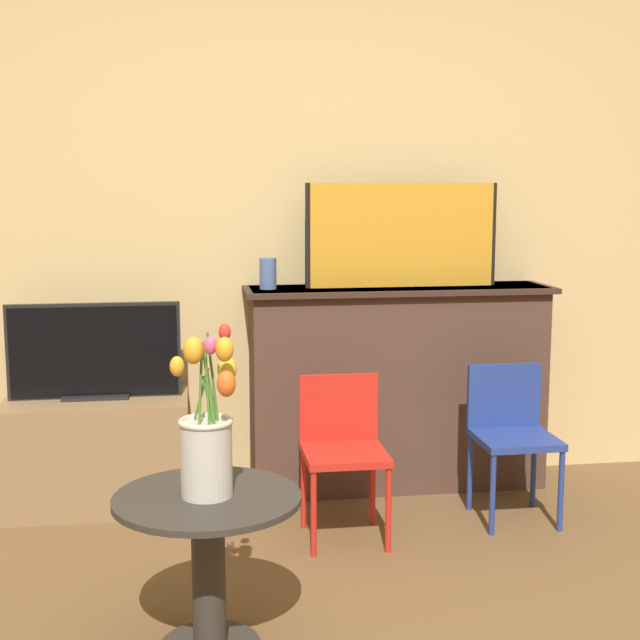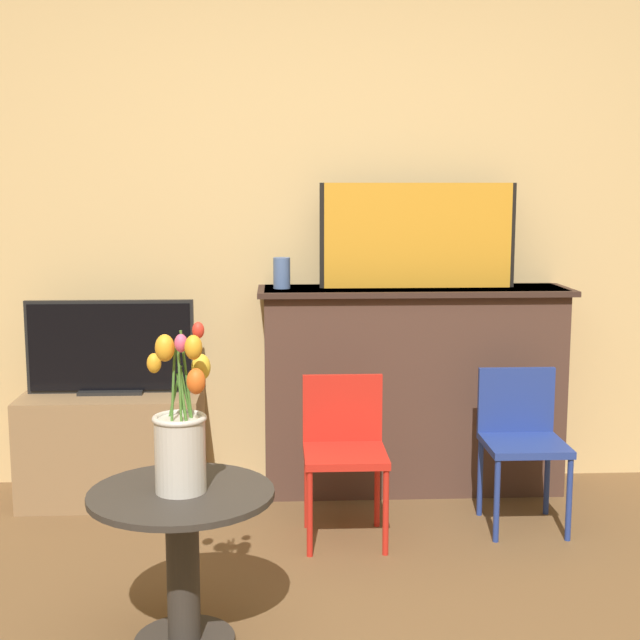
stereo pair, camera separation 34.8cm
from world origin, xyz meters
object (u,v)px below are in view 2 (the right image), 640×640
tv_monitor (110,349)px  vase_tulips (181,436)px  chair_blue (521,434)px  chair_red (344,444)px  painting (418,236)px

tv_monitor → vase_tulips: vase_tulips is taller
tv_monitor → vase_tulips: size_ratio=1.44×
tv_monitor → chair_blue: bearing=-12.6°
chair_red → chair_blue: size_ratio=1.00×
tv_monitor → chair_blue: (1.79, -0.40, -0.31)m
painting → chair_blue: (0.38, -0.47, -0.81)m
painting → chair_red: 1.07m
chair_blue → vase_tulips: vase_tulips is taller
painting → vase_tulips: bearing=-123.2°
chair_blue → vase_tulips: size_ratio=1.25×
painting → vase_tulips: (-0.94, -1.44, -0.52)m
painting → vase_tulips: 1.80m
chair_red → chair_blue: same height
vase_tulips → painting: bearing=56.8°
tv_monitor → chair_blue: tv_monitor is taller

